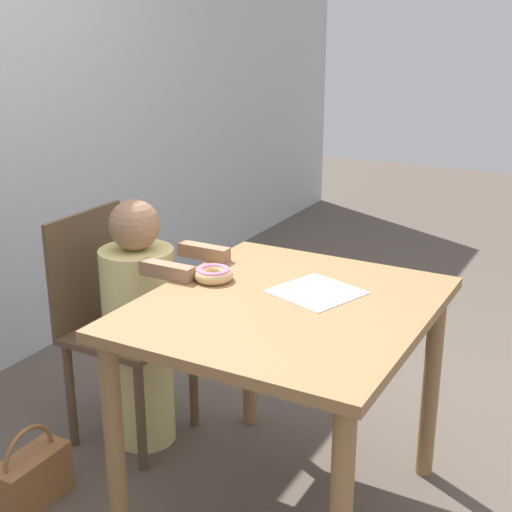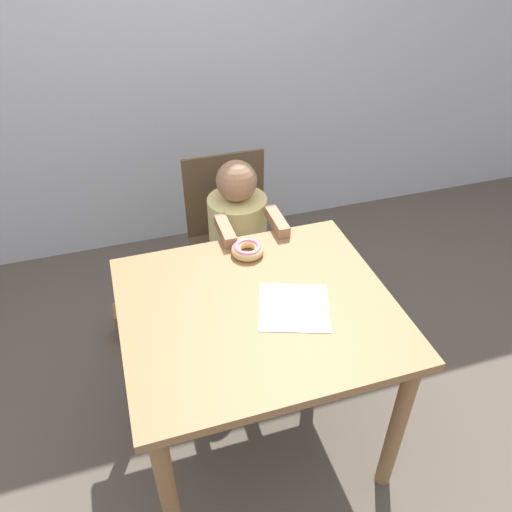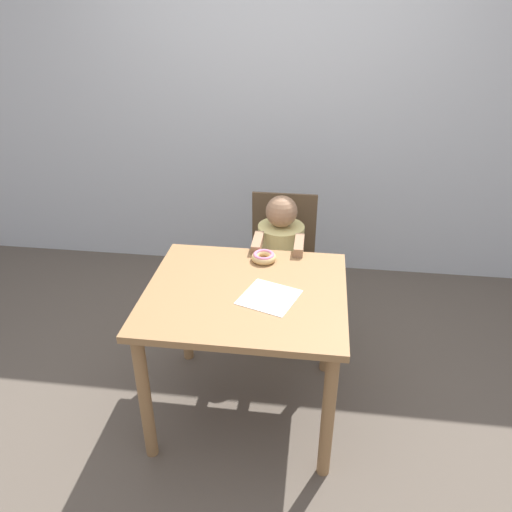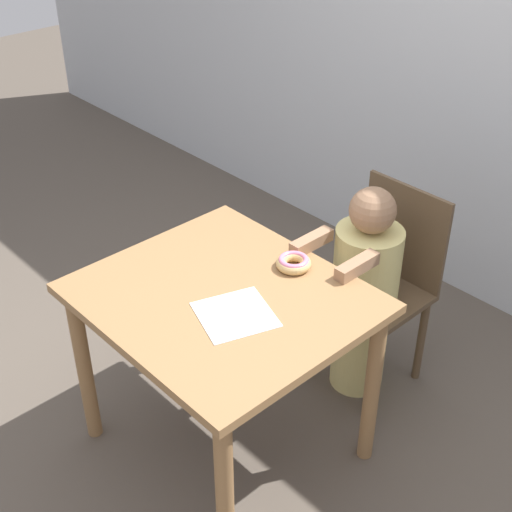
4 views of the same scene
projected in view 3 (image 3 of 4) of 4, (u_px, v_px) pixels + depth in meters
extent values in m
plane|color=brown|center=(247.00, 406.00, 2.75)|extent=(12.00, 12.00, 0.00)
cube|color=silver|center=(279.00, 110.00, 3.58)|extent=(8.00, 0.05, 2.50)
cube|color=olive|center=(246.00, 293.00, 2.39)|extent=(0.96, 0.85, 0.03)
cylinder|color=olive|center=(145.00, 399.00, 2.31)|extent=(0.06, 0.06, 0.72)
cylinder|color=olive|center=(328.00, 417.00, 2.21)|extent=(0.06, 0.06, 0.72)
cylinder|color=olive|center=(185.00, 309.00, 2.94)|extent=(0.06, 0.06, 0.72)
cylinder|color=olive|center=(328.00, 320.00, 2.85)|extent=(0.06, 0.06, 0.72)
cube|color=brown|center=(281.00, 272.00, 3.15)|extent=(0.41, 0.40, 0.03)
cube|color=brown|center=(284.00, 226.00, 3.20)|extent=(0.41, 0.02, 0.44)
cylinder|color=brown|center=(250.00, 315.00, 3.13)|extent=(0.04, 0.04, 0.44)
cylinder|color=brown|center=(305.00, 319.00, 3.09)|extent=(0.04, 0.04, 0.44)
cylinder|color=brown|center=(257.00, 287.00, 3.43)|extent=(0.04, 0.04, 0.44)
cylinder|color=brown|center=(307.00, 290.00, 3.39)|extent=(0.04, 0.04, 0.44)
cylinder|color=#E0D17F|center=(279.00, 305.00, 3.21)|extent=(0.24, 0.24, 0.46)
cylinder|color=#E0D17F|center=(281.00, 251.00, 3.02)|extent=(0.28, 0.28, 0.33)
sphere|color=#997051|center=(282.00, 211.00, 2.90)|extent=(0.19, 0.19, 0.19)
cube|color=#997051|center=(257.00, 243.00, 2.77)|extent=(0.05, 0.20, 0.05)
cube|color=#997051|center=(299.00, 245.00, 2.74)|extent=(0.05, 0.20, 0.05)
torus|color=#DBB270|center=(264.00, 257.00, 2.63)|extent=(0.13, 0.13, 0.04)
torus|color=pink|center=(264.00, 255.00, 2.63)|extent=(0.11, 0.11, 0.02)
cube|color=white|center=(269.00, 297.00, 2.33)|extent=(0.31, 0.31, 0.00)
cube|color=brown|center=(205.00, 308.00, 3.42)|extent=(0.27, 0.12, 0.19)
torus|color=brown|center=(205.00, 297.00, 3.37)|extent=(0.22, 0.02, 0.22)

